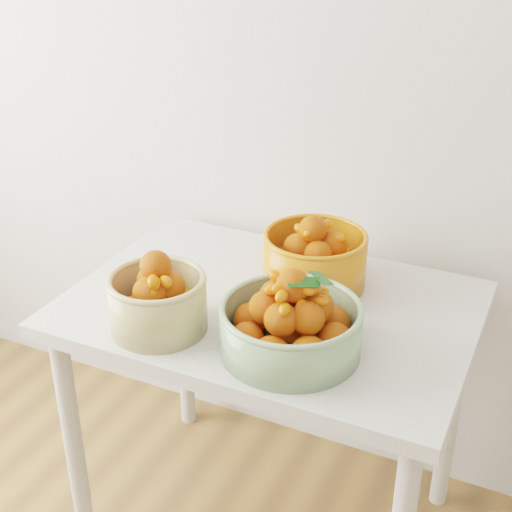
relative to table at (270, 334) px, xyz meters
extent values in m
cube|color=silver|center=(0.20, 0.40, 0.70)|extent=(4.00, 0.04, 2.70)
cube|color=silver|center=(0.00, 0.00, 0.08)|extent=(1.00, 0.70, 0.04)
cylinder|color=silver|center=(-0.44, -0.29, -0.30)|extent=(0.05, 0.05, 0.71)
cylinder|color=silver|center=(-0.44, 0.29, -0.30)|extent=(0.05, 0.05, 0.71)
cylinder|color=silver|center=(0.44, 0.29, -0.30)|extent=(0.05, 0.05, 0.71)
cylinder|color=tan|center=(-0.19, -0.22, 0.16)|extent=(0.29, 0.29, 0.13)
torus|color=tan|center=(-0.19, -0.22, 0.23)|extent=(0.29, 0.29, 0.02)
sphere|color=#D1660C|center=(-0.13, -0.21, 0.15)|extent=(0.08, 0.08, 0.08)
sphere|color=#D1660C|center=(-0.17, -0.16, 0.15)|extent=(0.08, 0.08, 0.08)
sphere|color=#EF5311|center=(-0.24, -0.18, 0.15)|extent=(0.07, 0.07, 0.07)
sphere|color=#EF5311|center=(-0.24, -0.25, 0.15)|extent=(0.07, 0.07, 0.07)
sphere|color=#EF5311|center=(-0.17, -0.27, 0.15)|extent=(0.08, 0.08, 0.08)
sphere|color=#EF5311|center=(-0.19, -0.22, 0.15)|extent=(0.07, 0.07, 0.07)
sphere|color=#EF5311|center=(-0.16, -0.20, 0.21)|extent=(0.07, 0.07, 0.07)
sphere|color=#EF5311|center=(-0.22, -0.20, 0.21)|extent=(0.07, 0.07, 0.07)
sphere|color=#EF5311|center=(-0.19, -0.25, 0.21)|extent=(0.08, 0.08, 0.08)
sphere|color=#EF5311|center=(-0.19, -0.21, 0.26)|extent=(0.07, 0.07, 0.07)
ellipsoid|color=#E5550A|center=(-0.17, -0.26, 0.22)|extent=(0.04, 0.04, 0.03)
ellipsoid|color=#E5550A|center=(-0.16, -0.26, 0.24)|extent=(0.04, 0.05, 0.04)
ellipsoid|color=#E5550A|center=(-0.15, -0.24, 0.24)|extent=(0.05, 0.04, 0.03)
ellipsoid|color=#E5550A|center=(-0.17, -0.26, 0.25)|extent=(0.04, 0.05, 0.04)
ellipsoid|color=#E5550A|center=(-0.18, -0.19, 0.23)|extent=(0.04, 0.05, 0.04)
ellipsoid|color=#E5550A|center=(-0.20, -0.22, 0.25)|extent=(0.05, 0.05, 0.04)
cylinder|color=#88AB7A|center=(0.13, -0.17, 0.15)|extent=(0.36, 0.36, 0.11)
torus|color=#88AB7A|center=(0.13, -0.17, 0.21)|extent=(0.37, 0.37, 0.02)
sphere|color=#EF5311|center=(0.23, -0.17, 0.15)|extent=(0.08, 0.08, 0.08)
sphere|color=#EF5311|center=(0.20, -0.10, 0.15)|extent=(0.08, 0.08, 0.08)
sphere|color=#EF5311|center=(0.12, -0.07, 0.15)|extent=(0.08, 0.08, 0.08)
sphere|color=#EF5311|center=(0.05, -0.10, 0.15)|extent=(0.07, 0.07, 0.07)
sphere|color=#EF5311|center=(0.03, -0.17, 0.15)|extent=(0.08, 0.08, 0.08)
sphere|color=#EF5311|center=(0.05, -0.24, 0.15)|extent=(0.08, 0.08, 0.08)
sphere|color=#EF5311|center=(0.12, -0.27, 0.15)|extent=(0.08, 0.08, 0.08)
sphere|color=#EF5311|center=(0.20, -0.24, 0.15)|extent=(0.09, 0.09, 0.09)
sphere|color=#EF5311|center=(0.13, -0.17, 0.15)|extent=(0.08, 0.08, 0.08)
sphere|color=#EF5311|center=(0.17, -0.15, 0.21)|extent=(0.08, 0.08, 0.08)
sphere|color=#EF5311|center=(0.12, -0.12, 0.21)|extent=(0.08, 0.08, 0.08)
sphere|color=#EF5311|center=(0.08, -0.15, 0.21)|extent=(0.08, 0.08, 0.08)
sphere|color=#EF5311|center=(0.08, -0.20, 0.21)|extent=(0.07, 0.07, 0.07)
sphere|color=#EF5311|center=(0.13, -0.23, 0.21)|extent=(0.07, 0.07, 0.07)
sphere|color=#EF5311|center=(0.17, -0.20, 0.21)|extent=(0.07, 0.07, 0.07)
sphere|color=#EF5311|center=(0.13, -0.17, 0.26)|extent=(0.08, 0.08, 0.08)
ellipsoid|color=#E5550A|center=(0.12, -0.22, 0.26)|extent=(0.03, 0.04, 0.04)
ellipsoid|color=#E5550A|center=(0.14, -0.24, 0.24)|extent=(0.03, 0.04, 0.03)
ellipsoid|color=#E5550A|center=(0.18, -0.13, 0.24)|extent=(0.05, 0.04, 0.03)
ellipsoid|color=#E5550A|center=(0.09, -0.19, 0.26)|extent=(0.05, 0.05, 0.04)
ellipsoid|color=#E5550A|center=(0.16, -0.18, 0.27)|extent=(0.05, 0.04, 0.04)
ellipsoid|color=#E5550A|center=(0.08, -0.16, 0.27)|extent=(0.05, 0.04, 0.04)
ellipsoid|color=#E5550A|center=(0.13, -0.18, 0.25)|extent=(0.04, 0.04, 0.03)
ellipsoid|color=#E5550A|center=(0.16, -0.19, 0.23)|extent=(0.05, 0.04, 0.04)
ellipsoid|color=#E5550A|center=(0.15, -0.18, 0.27)|extent=(0.04, 0.04, 0.04)
ellipsoid|color=#E5550A|center=(0.11, -0.20, 0.26)|extent=(0.05, 0.05, 0.04)
ellipsoid|color=#E5550A|center=(0.17, -0.14, 0.24)|extent=(0.05, 0.05, 0.03)
ellipsoid|color=#E5550A|center=(0.18, -0.15, 0.24)|extent=(0.05, 0.04, 0.04)
ellipsoid|color=#E5550A|center=(0.19, -0.17, 0.24)|extent=(0.04, 0.04, 0.04)
ellipsoid|color=#E5550A|center=(0.17, -0.16, 0.26)|extent=(0.05, 0.03, 0.04)
ellipsoid|color=#E5550A|center=(0.12, -0.16, 0.24)|extent=(0.04, 0.05, 0.04)
cylinder|color=orange|center=(0.06, 0.13, 0.16)|extent=(0.34, 0.34, 0.14)
torus|color=orange|center=(0.06, 0.13, 0.23)|extent=(0.34, 0.34, 0.01)
sphere|color=#D1660C|center=(0.14, 0.13, 0.14)|extent=(0.07, 0.07, 0.07)
sphere|color=#D1660C|center=(0.10, 0.20, 0.14)|extent=(0.08, 0.08, 0.08)
sphere|color=#EF5311|center=(0.02, 0.20, 0.14)|extent=(0.07, 0.07, 0.07)
sphere|color=#EF5311|center=(-0.02, 0.14, 0.14)|extent=(0.08, 0.08, 0.08)
sphere|color=#EF5311|center=(0.02, 0.06, 0.14)|extent=(0.08, 0.08, 0.08)
sphere|color=#EF5311|center=(0.10, 0.06, 0.14)|extent=(0.07, 0.07, 0.07)
sphere|color=#EF5311|center=(0.06, 0.13, 0.14)|extent=(0.07, 0.07, 0.07)
sphere|color=#EF5311|center=(0.10, 0.16, 0.20)|extent=(0.08, 0.08, 0.08)
sphere|color=#EF5311|center=(0.04, 0.17, 0.20)|extent=(0.07, 0.07, 0.07)
sphere|color=#EF5311|center=(0.03, 0.11, 0.20)|extent=(0.08, 0.08, 0.08)
sphere|color=#EF5311|center=(0.09, 0.10, 0.20)|extent=(0.07, 0.07, 0.07)
sphere|color=#EF5311|center=(0.06, 0.13, 0.25)|extent=(0.07, 0.07, 0.07)
ellipsoid|color=#E5550A|center=(0.06, 0.14, 0.24)|extent=(0.04, 0.04, 0.03)
ellipsoid|color=#E5550A|center=(0.01, 0.16, 0.23)|extent=(0.05, 0.04, 0.04)
ellipsoid|color=#E5550A|center=(0.04, 0.15, 0.25)|extent=(0.04, 0.04, 0.03)
ellipsoid|color=#E5550A|center=(0.03, 0.13, 0.22)|extent=(0.04, 0.03, 0.03)
ellipsoid|color=#E5550A|center=(0.08, 0.17, 0.26)|extent=(0.04, 0.05, 0.04)
ellipsoid|color=#E5550A|center=(0.01, 0.17, 0.22)|extent=(0.05, 0.05, 0.04)
ellipsoid|color=#E5550A|center=(0.11, 0.16, 0.23)|extent=(0.05, 0.04, 0.03)
ellipsoid|color=#E5550A|center=(0.05, 0.12, 0.23)|extent=(0.04, 0.04, 0.03)
ellipsoid|color=#E5550A|center=(0.12, 0.15, 0.23)|extent=(0.04, 0.04, 0.04)
ellipsoid|color=#E5550A|center=(0.06, 0.11, 0.25)|extent=(0.04, 0.04, 0.03)
ellipsoid|color=#E5550A|center=(0.06, 0.14, 0.26)|extent=(0.04, 0.04, 0.03)
ellipsoid|color=#E5550A|center=(0.05, 0.15, 0.26)|extent=(0.04, 0.05, 0.04)
ellipsoid|color=#E5550A|center=(0.06, 0.13, 0.26)|extent=(0.05, 0.04, 0.04)
camera|label=1|loc=(0.62, -1.40, 1.01)|focal=50.00mm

